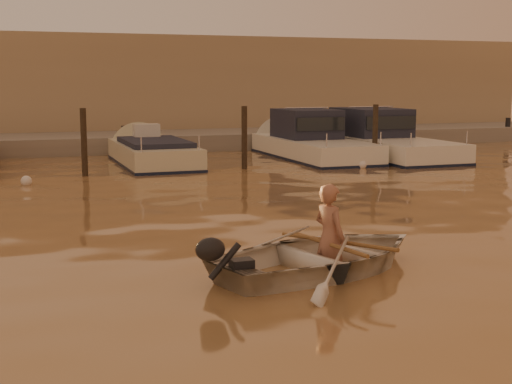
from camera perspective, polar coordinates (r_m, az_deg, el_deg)
name	(u,v)px	position (r m, az deg, el deg)	size (l,w,h in m)	color
ground_plane	(234,321)	(8.52, -1.81, -10.24)	(160.00, 160.00, 0.00)	brown
dinghy	(324,255)	(10.58, 5.48, -5.05)	(2.55, 3.57, 0.74)	silver
person	(330,237)	(10.59, 5.91, -3.64)	(0.59, 0.38, 1.61)	#A16750
outboard_motor	(240,269)	(9.68, -1.26, -6.15)	(0.90, 0.40, 0.70)	black
oar_port	(337,242)	(10.70, 6.50, -3.96)	(0.06, 0.06, 2.10)	olive
oar_starboard	(327,243)	(10.57, 5.70, -4.11)	(0.06, 0.06, 2.10)	brown
moored_boat_3	(153,158)	(24.27, -8.22, 2.73)	(2.22, 6.34, 0.95)	beige
moored_boat_4	(313,141)	(26.04, 4.62, 4.09)	(2.42, 7.41, 1.75)	white
moored_boat_5	(380,139)	(27.29, 9.93, 4.20)	(2.67, 8.80, 1.75)	white
piling_2	(84,146)	(21.67, -13.59, 3.63)	(0.18, 0.18, 2.20)	#2D2319
piling_3	(244,141)	(22.74, -0.94, 4.12)	(0.18, 0.18, 2.20)	#2D2319
piling_4	(375,137)	(24.64, 9.50, 4.37)	(0.18, 0.18, 2.20)	#2D2319
fender_c	(26,181)	(20.29, -17.90, 0.84)	(0.30, 0.30, 0.30)	silver
fender_d	(192,166)	(22.71, -5.14, 2.05)	(0.30, 0.30, 0.30)	orange
fender_e	(362,165)	(23.31, 8.48, 2.16)	(0.30, 0.30, 0.30)	silver
quay	(69,148)	(29.39, -14.76, 3.44)	(52.00, 4.00, 1.00)	gray
waterfront_building	(56,89)	(34.76, -15.71, 7.92)	(46.00, 7.00, 4.80)	#9E8466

